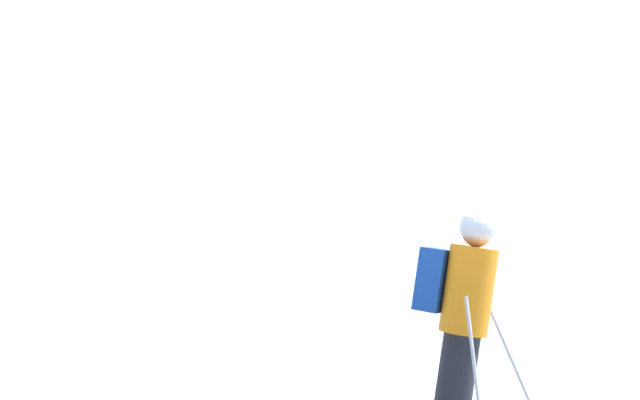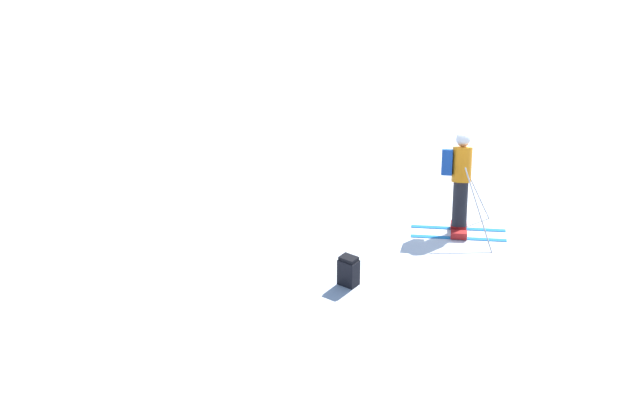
# 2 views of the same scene
# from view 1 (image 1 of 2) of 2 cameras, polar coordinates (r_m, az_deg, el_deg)

# --- Properties ---
(skier) EXTENTS (1.43, 1.69, 1.72)m
(skier) POSITION_cam_1_polar(r_m,az_deg,el_deg) (7.51, 7.49, -6.38)
(skier) COLOR #1E7AC6
(skier) RESTS_ON ground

